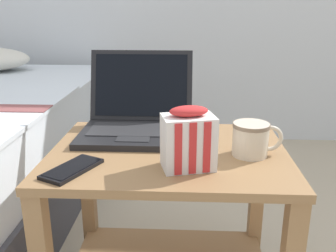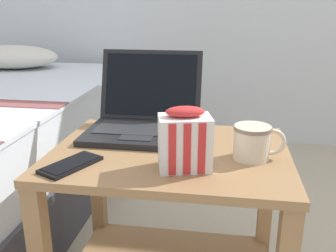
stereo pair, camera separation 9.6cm
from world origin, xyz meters
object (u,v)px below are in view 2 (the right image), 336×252
(laptop, at_px, (145,116))
(cell_phone, at_px, (71,165))
(snack_bag, at_px, (185,141))
(mug_front_left, at_px, (253,140))

(laptop, bearing_deg, cell_phone, -112.61)
(laptop, distance_m, snack_bag, 0.30)
(snack_bag, relative_size, cell_phone, 0.92)
(cell_phone, bearing_deg, snack_bag, 6.76)
(laptop, bearing_deg, mug_front_left, -28.06)
(laptop, height_order, snack_bag, laptop)
(mug_front_left, relative_size, cell_phone, 0.80)
(mug_front_left, xyz_separation_m, snack_bag, (-0.16, -0.09, 0.02))
(cell_phone, bearing_deg, laptop, 67.39)
(laptop, height_order, mug_front_left, laptop)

